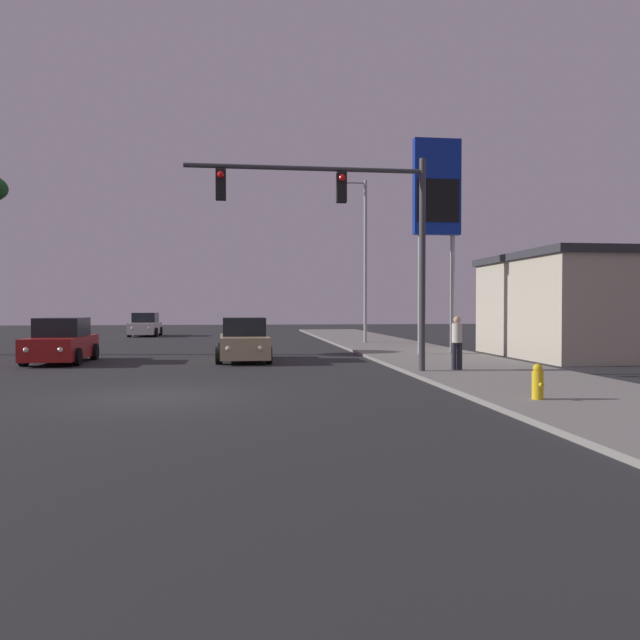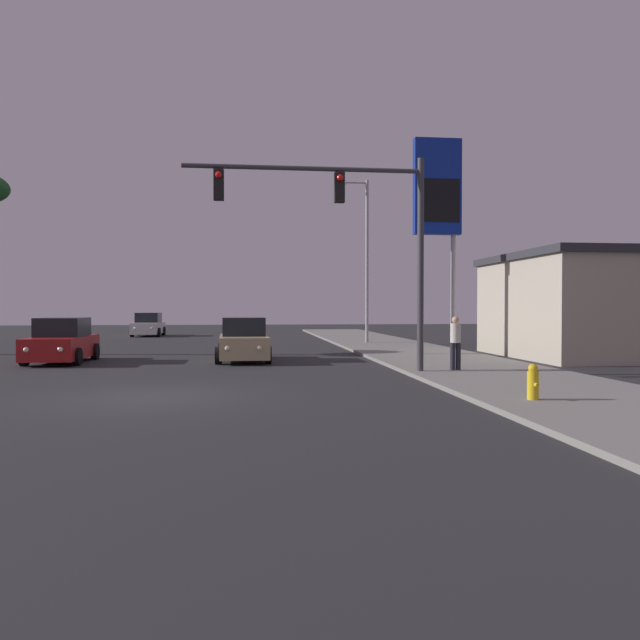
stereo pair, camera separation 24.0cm
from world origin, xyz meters
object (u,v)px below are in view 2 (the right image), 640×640
object	(u,v)px
car_red	(62,342)
gas_station_sign	(437,199)
traffic_light_mast	(354,219)
street_lamp	(365,253)
car_tan	(244,341)
fire_hydrant	(533,382)
car_white	(148,325)
pedestrian_on_sidewalk	(455,341)

from	to	relation	value
car_red	gas_station_sign	bearing A→B (deg)	-175.70
traffic_light_mast	street_lamp	xyz separation A→B (m)	(3.28, 15.55, 0.39)
car_tan	street_lamp	bearing A→B (deg)	-125.38
fire_hydrant	car_red	bearing A→B (deg)	137.68
car_red	traffic_light_mast	world-z (taller)	traffic_light_mast
gas_station_sign	car_tan	bearing A→B (deg)	-171.46
car_white	car_red	bearing A→B (deg)	91.50
car_tan	fire_hydrant	distance (m)	13.20
car_red	traffic_light_mast	distance (m)	12.26
traffic_light_mast	fire_hydrant	size ratio (longest dim) A/B	9.57
fire_hydrant	car_tan	bearing A→B (deg)	117.77
fire_hydrant	street_lamp	bearing A→B (deg)	88.73
traffic_light_mast	street_lamp	size ratio (longest dim) A/B	0.81
street_lamp	gas_station_sign	bearing A→B (deg)	-80.72
street_lamp	car_tan	bearing A→B (deg)	-123.70
traffic_light_mast	gas_station_sign	xyz separation A→B (m)	(4.71, 6.82, 1.89)
car_tan	car_red	xyz separation A→B (m)	(-6.77, 0.08, 0.00)
fire_hydrant	pedestrian_on_sidewalk	bearing A→B (deg)	85.99
car_red	traffic_light_mast	bearing A→B (deg)	150.61
car_white	car_red	xyz separation A→B (m)	(0.18, -21.68, 0.00)
car_white	car_tan	bearing A→B (deg)	108.73
car_white	pedestrian_on_sidewalk	xyz separation A→B (m)	(13.54, -27.21, 0.27)
traffic_light_mast	gas_station_sign	bearing A→B (deg)	55.36
fire_hydrant	pedestrian_on_sidewalk	size ratio (longest dim) A/B	0.46
traffic_light_mast	gas_station_sign	world-z (taller)	gas_station_sign
gas_station_sign	street_lamp	bearing A→B (deg)	99.28
car_white	street_lamp	distance (m)	18.52
car_red	pedestrian_on_sidewalk	xyz separation A→B (m)	(13.35, -5.54, 0.27)
traffic_light_mast	fire_hydrant	bearing A→B (deg)	-65.25
car_white	car_red	world-z (taller)	same
car_tan	fire_hydrant	xyz separation A→B (m)	(6.15, -11.68, -0.27)
car_red	gas_station_sign	world-z (taller)	gas_station_sign
car_white	fire_hydrant	xyz separation A→B (m)	(13.10, -33.44, -0.27)
car_white	traffic_light_mast	bearing A→B (deg)	111.65
car_red	traffic_light_mast	size ratio (longest dim) A/B	0.59
street_lamp	fire_hydrant	world-z (taller)	street_lamp
car_red	fire_hydrant	world-z (taller)	car_red
gas_station_sign	pedestrian_on_sidewalk	size ratio (longest dim) A/B	5.39
car_white	car_tan	world-z (taller)	same
traffic_light_mast	car_white	bearing A→B (deg)	110.63
gas_station_sign	fire_hydrant	distance (m)	14.40
car_tan	gas_station_sign	world-z (taller)	gas_station_sign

